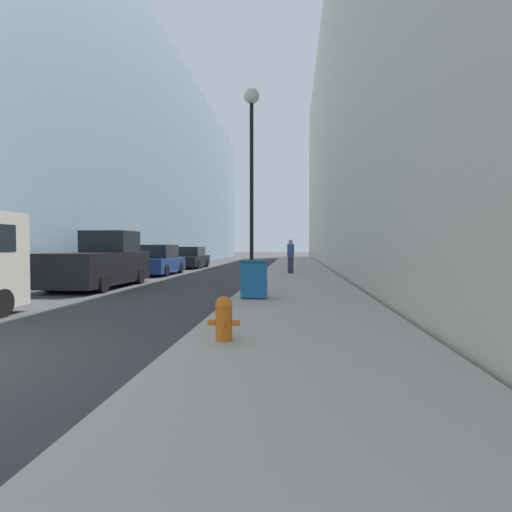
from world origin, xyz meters
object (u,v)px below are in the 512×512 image
trash_bin (254,279)px  parked_sedan_near (159,261)px  parked_sedan_far (191,258)px  pedestrian_on_sidewalk (291,256)px  pickup_truck (102,263)px  fire_hydrant (224,317)px  lamppost (252,147)px

trash_bin → parked_sedan_near: size_ratio=0.23×
parked_sedan_far → pedestrian_on_sidewalk: pedestrian_on_sidewalk is taller
trash_bin → pickup_truck: pickup_truck is taller
parked_sedan_far → pedestrian_on_sidewalk: 10.38m
pedestrian_on_sidewalk → pickup_truck: bearing=-139.0°
pickup_truck → parked_sedan_near: (-0.04, 6.76, -0.17)m
trash_bin → pedestrian_on_sidewalk: (0.94, 10.16, 0.36)m
pedestrian_on_sidewalk → parked_sedan_far: bearing=134.9°
parked_sedan_near → parked_sedan_far: bearing=90.0°
fire_hydrant → lamppost: bearing=92.7°
trash_bin → lamppost: bearing=97.7°
fire_hydrant → parked_sedan_near: size_ratio=0.15×
trash_bin → lamppost: lamppost is taller
fire_hydrant → lamppost: 8.61m
trash_bin → pedestrian_on_sidewalk: 10.21m
fire_hydrant → parked_sedan_far: (-6.41, 22.51, 0.20)m
fire_hydrant → parked_sedan_near: parked_sedan_near is taller
trash_bin → lamppost: size_ratio=0.16×
parked_sedan_near → pedestrian_on_sidewalk: (7.32, -0.43, 0.30)m
lamppost → trash_bin: bearing=-82.3°
lamppost → pedestrian_on_sidewalk: lamppost is taller
fire_hydrant → pedestrian_on_sidewalk: bearing=86.6°
lamppost → parked_sedan_near: (-6.07, 8.21, -4.17)m
parked_sedan_near → lamppost: bearing=-53.6°
fire_hydrant → trash_bin: (-0.03, 5.01, 0.18)m
lamppost → pickup_truck: (-6.03, 1.45, -4.00)m
lamppost → pickup_truck: 7.38m
fire_hydrant → parked_sedan_far: 23.41m
fire_hydrant → parked_sedan_near: bearing=112.4°
parked_sedan_near → parked_sedan_far: (0.00, 6.91, -0.05)m
pickup_truck → pedestrian_on_sidewalk: size_ratio=2.96×
pickup_truck → parked_sedan_far: pickup_truck is taller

